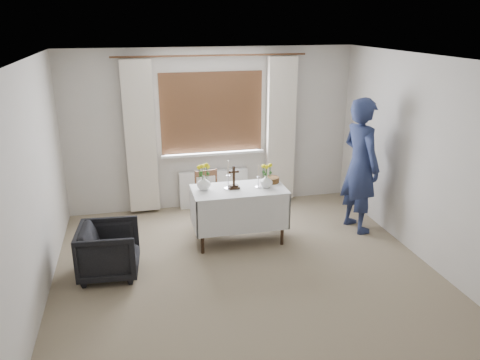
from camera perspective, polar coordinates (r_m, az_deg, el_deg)
The scene contains 12 objects.
ground at distance 5.54m, azimuth 1.38°, elevation -12.44°, with size 5.00×5.00×0.00m, color #7E6A57.
altar_table at distance 6.33m, azimuth -0.14°, elevation -4.31°, with size 1.24×0.64×0.76m, color white.
wooden_chair at distance 6.84m, azimuth -3.75°, elevation -2.33°, with size 0.37×0.37×0.80m, color brown, non-canonical shape.
armchair at distance 5.77m, azimuth -15.66°, elevation -8.28°, with size 0.67×0.69×0.63m, color black.
person at distance 6.73m, azimuth 14.46°, elevation 1.72°, with size 0.70×0.46×1.91m, color navy.
radiator at distance 7.55m, azimuth -3.21°, elevation -1.03°, with size 1.10×0.10×0.60m, color white.
wooden_cross at distance 6.14m, azimuth -0.76°, elevation 0.32°, with size 0.14×0.10×0.31m, color black, non-canonical shape.
candlestick_left at distance 6.12m, azimuth -1.46°, elevation 0.63°, with size 0.11×0.11×0.39m, color silver, non-canonical shape.
candlestick_right at distance 6.18m, azimuth 2.25°, elevation 0.45°, with size 0.09×0.09×0.31m, color silver, non-canonical shape.
flower_vase_left at distance 6.14m, azimuth -4.45°, elevation -0.33°, with size 0.18×0.18×0.19m, color white.
flower_vase_right at distance 6.22m, azimuth 3.23°, elevation -0.13°, with size 0.17×0.17×0.17m, color white.
wicker_basket at distance 6.43m, azimuth 3.89°, elevation 0.04°, with size 0.20×0.20×0.08m, color brown.
Camera 1 is at (-1.20, -4.56, 2.90)m, focal length 35.00 mm.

